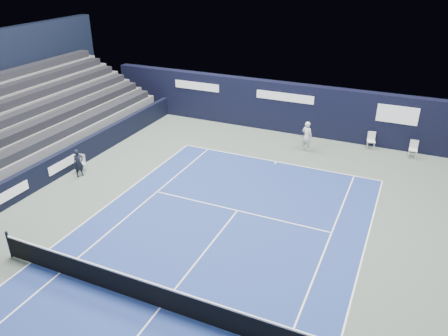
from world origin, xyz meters
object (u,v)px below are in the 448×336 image
Objects in this scene: folding_chair_back_a at (371,137)px; folding_chair_back_b at (413,148)px; tennis_player at (307,136)px; tennis_net at (159,296)px; line_judge_chair at (81,162)px.

folding_chair_back_b is at bearing -22.61° from folding_chair_back_a.
tennis_player reaches higher than folding_chair_back_a.
tennis_player is at bearing -163.82° from folding_chair_back_a.
folding_chair_back_a is 16.50m from tennis_net.
folding_chair_back_a is 16.08m from line_judge_chair.
folding_chair_back_b is 1.09× the size of line_judge_chair.
tennis_net is at bearing -94.24° from tennis_player.
tennis_net reaches higher than line_judge_chair.
folding_chair_back_b is at bearing 14.88° from tennis_player.
folding_chair_back_a reaches higher than line_judge_chair.
tennis_player is (-5.60, -1.49, 0.31)m from folding_chair_back_b.
tennis_net is 7.43× the size of tennis_player.
tennis_player is (1.04, 14.05, 0.36)m from tennis_net.
folding_chair_back_a is 0.08× the size of tennis_net.
tennis_player is (-3.31, -1.86, 0.21)m from folding_chair_back_a.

